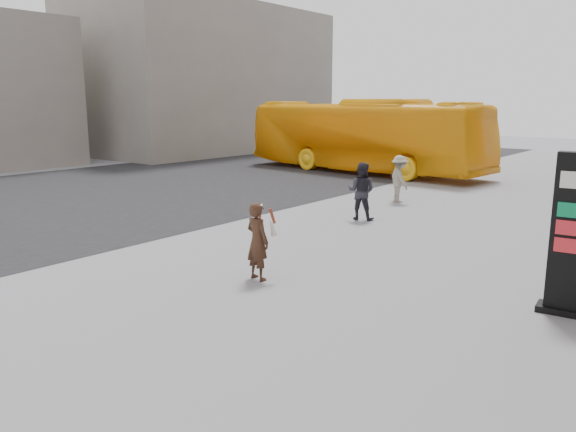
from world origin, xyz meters
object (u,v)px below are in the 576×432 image
Objects in this scene: woman at (258,240)px; pedestrian_b at (399,179)px; bus at (363,136)px; pedestrian_a at (361,191)px; info_pylon at (572,235)px.

pedestrian_b is (-1.90, 9.82, 0.02)m from woman.
bus is 7.47× the size of pedestrian_a.
woman is at bearing -149.84° from bus.
info_pylon is 10.81m from pedestrian_b.
info_pylon is at bearing 131.13° from pedestrian_a.
info_pylon is 8.17m from pedestrian_a.
info_pylon is 1.58× the size of pedestrian_a.
bus is at bearing -11.85° from pedestrian_b.
bus reaches higher than pedestrian_b.
woman is 0.12× the size of bus.
info_pylon is 19.52m from bus.
info_pylon reaches higher than woman.
pedestrian_a is 1.05× the size of pedestrian_b.
bus is 11.88m from pedestrian_a.
bus reaches higher than info_pylon.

